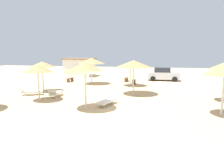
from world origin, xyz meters
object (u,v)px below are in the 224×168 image
(bench_0, at_px, (70,79))
(lounger_4, at_px, (56,93))
(parasol_4, at_px, (38,68))
(parked_car, at_px, (163,74))
(bench_1, at_px, (134,81))
(parasol_6, at_px, (91,61))
(lounger_2, at_px, (107,101))
(parasol_5, at_px, (42,64))
(parasol_2, at_px, (85,67))
(parasol_8, at_px, (130,64))
(beach_cabana, at_px, (80,67))
(lounger_5, at_px, (31,91))
(bench_2, at_px, (126,79))
(parasol_9, at_px, (134,64))

(bench_0, bearing_deg, lounger_4, -73.74)
(parasol_4, relative_size, parked_car, 0.68)
(bench_1, bearing_deg, parasol_4, -121.75)
(bench_0, bearing_deg, parasol_6, -18.55)
(lounger_2, bearing_deg, bench_0, 125.05)
(parasol_5, xyz_separation_m, bench_0, (-0.20, 6.63, -2.19))
(parasol_5, bearing_deg, parasol_2, -39.83)
(parked_car, bearing_deg, parasol_8, -125.29)
(lounger_4, height_order, bench_1, lounger_4)
(beach_cabana, bearing_deg, parasol_8, -41.73)
(parasol_2, bearing_deg, parasol_4, 160.55)
(parasol_6, height_order, lounger_2, parasol_6)
(lounger_5, xyz_separation_m, bench_2, (6.78, 10.30, 0.03))
(parasol_8, height_order, beach_cabana, beach_cabana)
(parasol_2, bearing_deg, lounger_5, 152.65)
(bench_2, bearing_deg, parasol_5, -128.18)
(parasol_4, distance_m, lounger_4, 2.64)
(beach_cabana, bearing_deg, parasol_2, -67.76)
(bench_2, height_order, parked_car, parked_car)
(parasol_4, height_order, parked_car, parasol_4)
(parked_car, bearing_deg, parasol_6, -150.30)
(parasol_8, height_order, lounger_2, parasol_8)
(parasol_9, height_order, parked_car, parasol_9)
(parasol_2, xyz_separation_m, parasol_6, (-3.00, 10.55, -0.02))
(parasol_4, height_order, parasol_9, parasol_9)
(parasol_2, relative_size, parasol_5, 1.08)
(parasol_8, distance_m, parked_car, 6.54)
(lounger_4, bearing_deg, bench_0, 106.26)
(bench_0, bearing_deg, bench_2, 15.00)
(beach_cabana, bearing_deg, parasol_4, -79.39)
(lounger_5, bearing_deg, parasol_5, 86.04)
(parasol_5, bearing_deg, lounger_2, -28.06)
(lounger_2, relative_size, parked_car, 0.50)
(parasol_6, bearing_deg, bench_2, 38.33)
(bench_1, xyz_separation_m, parked_car, (3.40, 3.82, 0.48))
(parasol_9, distance_m, bench_0, 10.86)
(parasol_8, height_order, parasol_9, parasol_9)
(parasol_5, bearing_deg, bench_0, 91.76)
(lounger_5, bearing_deg, parasol_9, 14.97)
(parasol_9, bearing_deg, parasol_8, 100.64)
(bench_2, bearing_deg, beach_cabana, 150.20)
(parasol_4, bearing_deg, parasol_6, 81.89)
(lounger_2, bearing_deg, parasol_4, 176.71)
(lounger_2, xyz_separation_m, bench_1, (0.73, 10.23, 0.04))
(parasol_2, relative_size, bench_0, 2.01)
(parasol_5, relative_size, bench_0, 1.86)
(parasol_8, relative_size, bench_1, 1.76)
(parasol_8, distance_m, beach_cabana, 12.06)
(lounger_4, xyz_separation_m, lounger_5, (-2.45, 0.21, -0.01))
(bench_1, relative_size, beach_cabana, 0.34)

